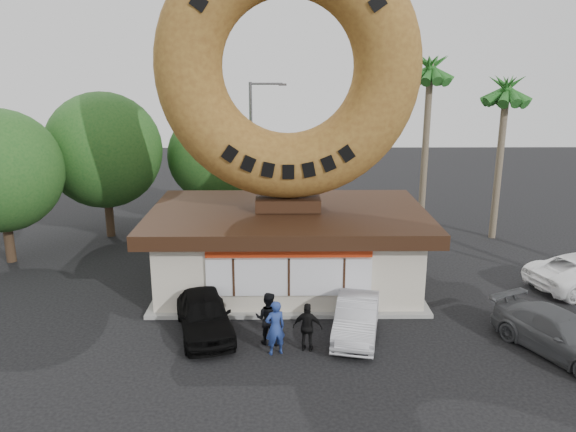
# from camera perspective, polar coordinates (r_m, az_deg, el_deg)

# --- Properties ---
(ground) EXTENTS (90.00, 90.00, 0.00)m
(ground) POSITION_cam_1_polar(r_m,az_deg,el_deg) (18.46, 0.20, -14.12)
(ground) COLOR black
(ground) RESTS_ON ground
(donut_shop) EXTENTS (11.20, 7.20, 3.80)m
(donut_shop) POSITION_cam_1_polar(r_m,az_deg,el_deg) (23.23, -0.00, -2.98)
(donut_shop) COLOR beige
(donut_shop) RESTS_ON ground
(giant_donut) EXTENTS (10.19, 2.60, 10.19)m
(giant_donut) POSITION_cam_1_polar(r_m,az_deg,el_deg) (22.05, -0.00, 14.90)
(giant_donut) COLOR olive
(giant_donut) RESTS_ON donut_shop
(tree_west) EXTENTS (6.00, 6.00, 7.65)m
(tree_west) POSITION_cam_1_polar(r_m,az_deg,el_deg) (30.82, -18.21, 6.35)
(tree_west) COLOR #473321
(tree_west) RESTS_ON ground
(tree_mid) EXTENTS (5.20, 5.20, 6.63)m
(tree_mid) POSITION_cam_1_polar(r_m,az_deg,el_deg) (31.69, -7.46, 6.08)
(tree_mid) COLOR #473321
(tree_mid) RESTS_ON ground
(palm_near) EXTENTS (2.60, 2.60, 9.75)m
(palm_near) POSITION_cam_1_polar(r_m,az_deg,el_deg) (31.03, 14.24, 13.71)
(palm_near) COLOR #726651
(palm_near) RESTS_ON ground
(palm_far) EXTENTS (2.60, 2.60, 8.75)m
(palm_far) POSITION_cam_1_polar(r_m,az_deg,el_deg) (30.72, 21.28, 11.40)
(palm_far) COLOR #726651
(palm_far) RESTS_ON ground
(street_lamp) EXTENTS (2.11, 0.20, 8.00)m
(street_lamp) POSITION_cam_1_polar(r_m,az_deg,el_deg) (32.42, -3.49, 7.22)
(street_lamp) COLOR #59595E
(street_lamp) RESTS_ON ground
(person_left) EXTENTS (0.78, 0.65, 1.83)m
(person_left) POSITION_cam_1_polar(r_m,az_deg,el_deg) (18.22, -1.31, -11.28)
(person_left) COLOR navy
(person_left) RESTS_ON ground
(person_center) EXTENTS (0.99, 0.83, 1.80)m
(person_center) POSITION_cam_1_polar(r_m,az_deg,el_deg) (18.88, -2.04, -10.33)
(person_center) COLOR black
(person_center) RESTS_ON ground
(person_right) EXTENTS (1.02, 0.56, 1.64)m
(person_right) POSITION_cam_1_polar(r_m,az_deg,el_deg) (18.47, 2.01, -11.23)
(person_right) COLOR black
(person_right) RESTS_ON ground
(car_black) EXTENTS (2.74, 4.53, 1.44)m
(car_black) POSITION_cam_1_polar(r_m,az_deg,el_deg) (19.82, -8.52, -9.77)
(car_black) COLOR black
(car_black) RESTS_ON ground
(car_silver) EXTENTS (2.16, 4.16, 1.31)m
(car_silver) POSITION_cam_1_polar(r_m,az_deg,el_deg) (19.66, 6.99, -10.15)
(car_silver) COLOR #AFAFB4
(car_silver) RESTS_ON ground
(car_grey) EXTENTS (3.78, 4.99, 1.35)m
(car_grey) POSITION_cam_1_polar(r_m,az_deg,el_deg) (20.31, 25.94, -10.76)
(car_grey) COLOR #4E5053
(car_grey) RESTS_ON ground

